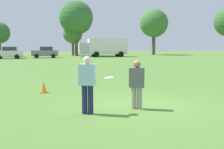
# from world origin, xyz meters

# --- Properties ---
(ground_plane) EXTENTS (175.46, 175.46, 0.00)m
(ground_plane) POSITION_xyz_m (0.00, 0.00, 0.00)
(ground_plane) COLOR #517A33
(player_thrower) EXTENTS (0.53, 0.43, 1.68)m
(player_thrower) POSITION_xyz_m (-1.80, -0.69, 0.95)
(player_thrower) COLOR #1E234C
(player_thrower) RESTS_ON ground
(player_defender) EXTENTS (0.53, 0.43, 1.52)m
(player_defender) POSITION_xyz_m (-0.22, -0.43, 0.85)
(player_defender) COLOR gray
(player_defender) RESTS_ON ground
(frisbee) EXTENTS (0.27, 0.27, 0.07)m
(frisbee) POSITION_xyz_m (-1.18, -0.75, 1.04)
(frisbee) COLOR white
(traffic_cone) EXTENTS (0.32, 0.32, 0.48)m
(traffic_cone) POSITION_xyz_m (-3.08, 3.21, 0.23)
(traffic_cone) COLOR #D8590C
(traffic_cone) RESTS_ON ground
(parked_car_mid_left) EXTENTS (4.21, 2.24, 1.82)m
(parked_car_mid_left) POSITION_xyz_m (-8.61, 35.00, 0.92)
(parked_car_mid_left) COLOR silver
(parked_car_mid_left) RESTS_ON ground
(parked_car_center) EXTENTS (4.21, 2.24, 1.82)m
(parked_car_center) POSITION_xyz_m (-3.20, 36.42, 0.92)
(parked_car_center) COLOR slate
(parked_car_center) RESTS_ON ground
(box_truck) EXTENTS (8.51, 3.05, 3.18)m
(box_truck) POSITION_xyz_m (6.95, 38.34, 1.75)
(box_truck) COLOR white
(box_truck) RESTS_ON ground
(tree_center_elm) EXTENTS (3.87, 3.87, 6.29)m
(tree_center_elm) POSITION_xyz_m (2.14, 45.52, 4.32)
(tree_center_elm) COLOR brown
(tree_center_elm) RESTS_ON ground
(tree_east_birch) EXTENTS (6.60, 6.60, 10.72)m
(tree_east_birch) POSITION_xyz_m (2.80, 44.77, 7.38)
(tree_east_birch) COLOR brown
(tree_east_birch) RESTS_ON ground
(tree_east_oak) EXTENTS (6.08, 6.08, 9.88)m
(tree_east_oak) POSITION_xyz_m (19.75, 46.18, 6.80)
(tree_east_oak) COLOR brown
(tree_east_oak) RESTS_ON ground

